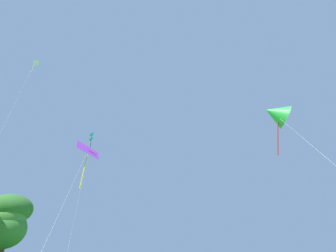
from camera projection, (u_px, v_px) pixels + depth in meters
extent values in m
cone|color=green|center=(276.00, 114.00, 17.90)|extent=(2.23, 1.94, 2.17)
cylinder|color=red|center=(278.00, 138.00, 17.18)|extent=(0.44, 0.46, 2.32)
cone|color=white|center=(35.00, 62.00, 34.43)|extent=(1.13, 1.03, 0.99)
cylinder|color=yellow|center=(33.00, 68.00, 34.02)|extent=(0.24, 0.21, 1.42)
cube|color=purple|center=(88.00, 150.00, 26.16)|extent=(2.41, 2.66, 1.96)
cylinder|color=#3F382D|center=(88.00, 150.00, 26.16)|extent=(1.81, 0.71, 0.86)
cylinder|color=yellow|center=(83.00, 172.00, 24.97)|extent=(0.30, 0.30, 3.26)
cylinder|color=silver|center=(67.00, 195.00, 18.69)|extent=(0.98, 10.92, 11.22)
cube|color=teal|center=(92.00, 134.00, 43.00)|extent=(0.74, 0.72, 0.65)
cube|color=teal|center=(91.00, 139.00, 42.61)|extent=(0.74, 0.72, 0.65)
cylinder|color=#3F382D|center=(91.00, 137.00, 42.81)|extent=(0.04, 0.04, 1.23)
cylinder|color=black|center=(90.00, 145.00, 42.29)|extent=(0.10, 0.43, 1.83)
cylinder|color=silver|center=(80.00, 190.00, 34.81)|extent=(1.21, 7.84, 19.55)
cylinder|color=brown|center=(3.00, 242.00, 26.44)|extent=(0.59, 0.59, 5.90)
ellipsoid|color=#387533|center=(6.00, 230.00, 26.59)|extent=(4.07, 4.07, 3.72)
ellipsoid|color=#427F38|center=(7.00, 219.00, 26.99)|extent=(3.68, 3.68, 3.01)
ellipsoid|color=#2D6628|center=(10.00, 209.00, 27.78)|extent=(4.59, 4.59, 3.17)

